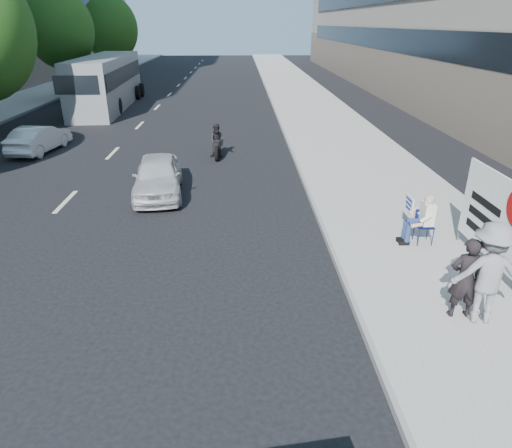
{
  "coord_description": "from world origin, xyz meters",
  "views": [
    {
      "loc": [
        -0.79,
        -6.0,
        5.32
      ],
      "look_at": [
        -0.49,
        3.11,
        1.28
      ],
      "focal_mm": 32.0,
      "sensor_mm": 36.0,
      "label": 1
    }
  ],
  "objects_px": {
    "seated_protester": "(421,216)",
    "motorcycle": "(218,142)",
    "white_sedan_mid": "(39,139)",
    "bus": "(107,83)",
    "white_sedan_near": "(158,176)",
    "protest_banner": "(497,218)",
    "jogger": "(488,273)",
    "pedestrian_woman": "(465,278)"
  },
  "relations": [
    {
      "from": "seated_protester",
      "to": "motorcycle",
      "type": "bearing_deg",
      "value": 121.82
    },
    {
      "from": "white_sedan_mid",
      "to": "bus",
      "type": "distance_m",
      "value": 11.75
    },
    {
      "from": "bus",
      "to": "motorcycle",
      "type": "bearing_deg",
      "value": -60.88
    },
    {
      "from": "white_sedan_near",
      "to": "motorcycle",
      "type": "relative_size",
      "value": 1.86
    },
    {
      "from": "protest_banner",
      "to": "white_sedan_mid",
      "type": "xyz_separation_m",
      "value": [
        -14.55,
        11.42,
        -0.81
      ]
    },
    {
      "from": "white_sedan_mid",
      "to": "motorcycle",
      "type": "distance_m",
      "value": 8.07
    },
    {
      "from": "seated_protester",
      "to": "bus",
      "type": "relative_size",
      "value": 0.11
    },
    {
      "from": "seated_protester",
      "to": "protest_banner",
      "type": "height_order",
      "value": "protest_banner"
    },
    {
      "from": "white_sedan_near",
      "to": "motorcycle",
      "type": "distance_m",
      "value": 4.94
    },
    {
      "from": "white_sedan_near",
      "to": "protest_banner",
      "type": "bearing_deg",
      "value": -40.3
    },
    {
      "from": "white_sedan_near",
      "to": "bus",
      "type": "height_order",
      "value": "bus"
    },
    {
      "from": "motorcycle",
      "to": "bus",
      "type": "relative_size",
      "value": 0.17
    },
    {
      "from": "jogger",
      "to": "white_sedan_mid",
      "type": "relative_size",
      "value": 0.56
    },
    {
      "from": "pedestrian_woman",
      "to": "bus",
      "type": "distance_m",
      "value": 28.13
    },
    {
      "from": "pedestrian_woman",
      "to": "white_sedan_mid",
      "type": "xyz_separation_m",
      "value": [
        -13.11,
        13.19,
        -0.38
      ]
    },
    {
      "from": "white_sedan_mid",
      "to": "bus",
      "type": "xyz_separation_m",
      "value": [
        0.04,
        11.71,
        1.05
      ]
    },
    {
      "from": "white_sedan_near",
      "to": "bus",
      "type": "bearing_deg",
      "value": 103.13
    },
    {
      "from": "jogger",
      "to": "white_sedan_mid",
      "type": "height_order",
      "value": "jogger"
    },
    {
      "from": "jogger",
      "to": "protest_banner",
      "type": "height_order",
      "value": "protest_banner"
    },
    {
      "from": "jogger",
      "to": "motorcycle",
      "type": "height_order",
      "value": "jogger"
    },
    {
      "from": "jogger",
      "to": "white_sedan_near",
      "type": "distance_m",
      "value": 10.47
    },
    {
      "from": "jogger",
      "to": "motorcycle",
      "type": "relative_size",
      "value": 0.97
    },
    {
      "from": "jogger",
      "to": "bus",
      "type": "relative_size",
      "value": 0.16
    },
    {
      "from": "pedestrian_woman",
      "to": "white_sedan_mid",
      "type": "height_order",
      "value": "pedestrian_woman"
    },
    {
      "from": "pedestrian_woman",
      "to": "white_sedan_near",
      "type": "xyz_separation_m",
      "value": [
        -6.91,
        7.41,
        -0.32
      ]
    },
    {
      "from": "seated_protester",
      "to": "white_sedan_mid",
      "type": "relative_size",
      "value": 0.36
    },
    {
      "from": "seated_protester",
      "to": "white_sedan_near",
      "type": "distance_m",
      "value": 8.42
    },
    {
      "from": "seated_protester",
      "to": "pedestrian_woman",
      "type": "height_order",
      "value": "pedestrian_woman"
    },
    {
      "from": "white_sedan_near",
      "to": "motorcycle",
      "type": "xyz_separation_m",
      "value": [
        1.79,
        4.6,
        -0.01
      ]
    },
    {
      "from": "jogger",
      "to": "white_sedan_mid",
      "type": "xyz_separation_m",
      "value": [
        -13.44,
        13.33,
        -0.56
      ]
    },
    {
      "from": "pedestrian_woman",
      "to": "bus",
      "type": "height_order",
      "value": "bus"
    },
    {
      "from": "white_sedan_mid",
      "to": "bus",
      "type": "bearing_deg",
      "value": -82.25
    },
    {
      "from": "seated_protester",
      "to": "motorcycle",
      "type": "height_order",
      "value": "seated_protester"
    },
    {
      "from": "jogger",
      "to": "pedestrian_woman",
      "type": "relative_size",
      "value": 1.22
    },
    {
      "from": "motorcycle",
      "to": "white_sedan_near",
      "type": "bearing_deg",
      "value": -104.21
    },
    {
      "from": "white_sedan_near",
      "to": "white_sedan_mid",
      "type": "xyz_separation_m",
      "value": [
        -6.2,
        5.78,
        -0.06
      ]
    },
    {
      "from": "pedestrian_woman",
      "to": "motorcycle",
      "type": "distance_m",
      "value": 13.07
    },
    {
      "from": "protest_banner",
      "to": "white_sedan_near",
      "type": "xyz_separation_m",
      "value": [
        -8.35,
        5.64,
        -0.75
      ]
    },
    {
      "from": "white_sedan_near",
      "to": "bus",
      "type": "distance_m",
      "value": 18.56
    },
    {
      "from": "jogger",
      "to": "pedestrian_woman",
      "type": "xyz_separation_m",
      "value": [
        -0.33,
        0.14,
        -0.18
      ]
    },
    {
      "from": "pedestrian_woman",
      "to": "motorcycle",
      "type": "height_order",
      "value": "pedestrian_woman"
    },
    {
      "from": "pedestrian_woman",
      "to": "white_sedan_near",
      "type": "relative_size",
      "value": 0.43
    }
  ]
}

